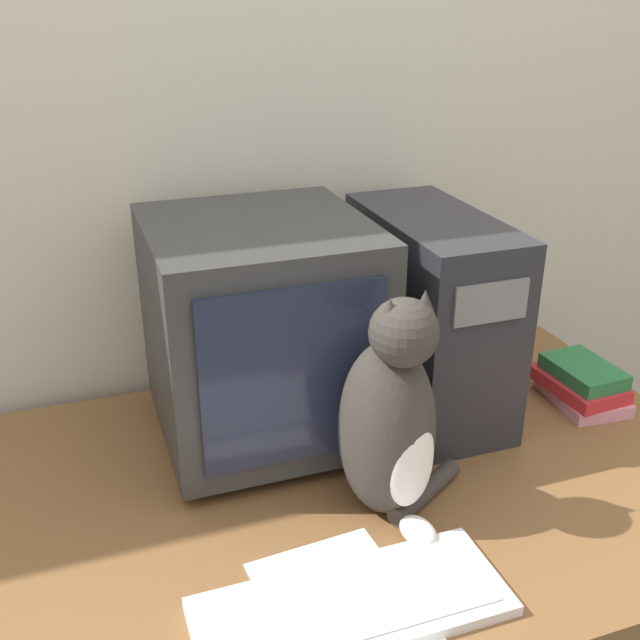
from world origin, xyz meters
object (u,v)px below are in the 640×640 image
object	(u,v)px
keyboard	(352,606)
book_stack	(581,384)
cat	(393,422)
crt_monitor	(261,330)
pen	(255,597)
computer_tower	(429,314)

from	to	relation	value
keyboard	book_stack	size ratio (longest dim) A/B	2.27
cat	keyboard	bearing A→B (deg)	-135.76
keyboard	cat	distance (m)	0.29
crt_monitor	book_stack	distance (m)	0.71
cat	crt_monitor	bearing A→B (deg)	104.97
book_stack	keyboard	bearing A→B (deg)	-150.46
book_stack	pen	xyz separation A→B (m)	(-0.81, -0.32, -0.04)
computer_tower	book_stack	bearing A→B (deg)	-19.29
computer_tower	cat	world-z (taller)	computer_tower
crt_monitor	computer_tower	distance (m)	0.36
computer_tower	crt_monitor	bearing A→B (deg)	179.67
pen	book_stack	bearing A→B (deg)	21.51
cat	book_stack	bearing A→B (deg)	11.26
cat	pen	bearing A→B (deg)	-164.12
cat	pen	world-z (taller)	cat
book_stack	pen	world-z (taller)	book_stack
computer_tower	cat	xyz separation A→B (m)	(-0.22, -0.31, -0.03)
crt_monitor	cat	world-z (taller)	crt_monitor
keyboard	pen	bearing A→B (deg)	151.29
crt_monitor	cat	bearing A→B (deg)	-66.36
keyboard	cat	world-z (taller)	cat
keyboard	book_stack	bearing A→B (deg)	29.54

